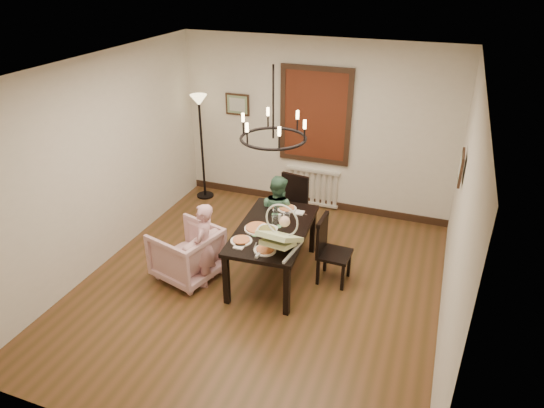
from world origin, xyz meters
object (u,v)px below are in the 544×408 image
Objects in this scene: chair_far at (288,209)px; armchair at (187,253)px; floor_lamp at (202,149)px; drinking_glass at (275,221)px; elderly_woman at (205,252)px; seated_man at (277,219)px; dining_table at (273,233)px; baby_bouncer at (280,235)px; chair_right at (335,251)px.

chair_far is 1.69m from armchair.
drinking_glass is at bearing -42.22° from floor_lamp.
armchair is 1.25m from drinking_glass.
elderly_woman is 0.98m from drinking_glass.
dining_table is at bearing 121.87° from seated_man.
baby_bouncer is at bearing -45.86° from floor_lamp.
drinking_glass is at bearing 114.45° from elderly_woman.
dining_table is 0.91m from elderly_woman.
armchair is at bearing -156.80° from drinking_glass.
armchair is 1.28× the size of baby_bouncer.
drinking_glass reaches higher than armchair.
seated_man is (-0.06, -0.31, -0.02)m from chair_far.
chair_far is at bearing 110.78° from baby_bouncer.
baby_bouncer reaches higher than dining_table.
seated_man is 6.25× the size of drinking_glass.
seated_man is at bearing 64.94° from chair_right.
chair_far reaches higher than drinking_glass.
chair_far is 1.58m from elderly_woman.
chair_far is 6.48× the size of drinking_glass.
chair_far is at bearing 146.48° from elderly_woman.
dining_table is 1.00m from chair_far.
armchair is 1.45m from baby_bouncer.
floor_lamp is at bearing 60.78° from chair_right.
baby_bouncer is at bearing 80.89° from elderly_woman.
drinking_glass is 2.68m from floor_lamp.
dining_table is 10.57× the size of drinking_glass.
armchair is at bearing -109.60° from elderly_woman.
baby_bouncer is 3.22m from floor_lamp.
baby_bouncer is (-0.53, -0.63, 0.48)m from chair_right.
dining_table is 0.60m from baby_bouncer.
seated_man is at bearing -33.30° from floor_lamp.
baby_bouncer is at bearing 128.00° from seated_man.
chair_far is 0.55× the size of floor_lamp.
drinking_glass is at bearing 128.69° from armchair.
seated_man is at bearing 117.41° from baby_bouncer.
floor_lamp reaches higher than armchair.
drinking_glass is (-0.26, 0.51, -0.12)m from baby_bouncer.
baby_bouncer is (0.37, -1.44, 0.44)m from chair_far.
seated_man is 1.29m from baby_bouncer.
chair_right is at bearing -31.21° from floor_lamp.
dining_table is 1.69× the size of seated_man.
dining_table is at bearing 104.12° from chair_right.
seated_man is (0.59, 1.13, 0.00)m from elderly_woman.
dining_table is 0.83m from chair_right.
chair_right is 0.87m from drinking_glass.
armchair is 0.33m from elderly_woman.
seated_man is 0.53× the size of floor_lamp.
floor_lamp is at bearing 140.33° from baby_bouncer.
baby_bouncer is (0.26, -0.46, 0.29)m from dining_table.
chair_far is 1.27× the size of armchair.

